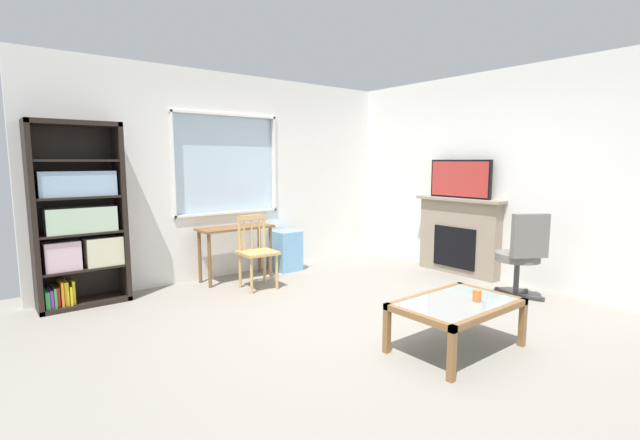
# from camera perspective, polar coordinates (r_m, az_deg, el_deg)

# --- Properties ---
(ground) EXTENTS (6.04, 6.12, 0.02)m
(ground) POSITION_cam_1_polar(r_m,az_deg,el_deg) (4.46, 5.12, -13.15)
(ground) COLOR gray
(wall_back_with_window) EXTENTS (5.04, 0.15, 2.72)m
(wall_back_with_window) POSITION_cam_1_polar(r_m,az_deg,el_deg) (6.29, -10.99, 5.35)
(wall_back_with_window) COLOR white
(wall_back_with_window) RESTS_ON ground
(wall_right) EXTENTS (0.12, 5.32, 2.72)m
(wall_right) POSITION_cam_1_polar(r_m,az_deg,el_deg) (6.24, 22.80, 5.09)
(wall_right) COLOR white
(wall_right) RESTS_ON ground
(bookshelf) EXTENTS (0.90, 0.38, 1.98)m
(bookshelf) POSITION_cam_1_polar(r_m,az_deg,el_deg) (5.45, -28.41, -0.09)
(bookshelf) COLOR black
(bookshelf) RESTS_ON ground
(desk_under_window) EXTENTS (0.98, 0.40, 0.71)m
(desk_under_window) POSITION_cam_1_polar(r_m,az_deg,el_deg) (5.97, -10.73, -2.03)
(desk_under_window) COLOR brown
(desk_under_window) RESTS_ON ground
(wooden_chair) EXTENTS (0.45, 0.43, 0.90)m
(wooden_chair) POSITION_cam_1_polar(r_m,az_deg,el_deg) (5.56, -8.10, -3.95)
(wooden_chair) COLOR tan
(wooden_chair) RESTS_ON ground
(plastic_drawer_unit) EXTENTS (0.35, 0.40, 0.57)m
(plastic_drawer_unit) POSITION_cam_1_polar(r_m,az_deg,el_deg) (6.48, -4.45, -3.87)
(plastic_drawer_unit) COLOR #72ADDB
(plastic_drawer_unit) RESTS_ON ground
(fireplace) EXTENTS (0.26, 1.29, 1.06)m
(fireplace) POSITION_cam_1_polar(r_m,az_deg,el_deg) (6.49, 17.26, -1.93)
(fireplace) COLOR gray
(fireplace) RESTS_ON ground
(tv) EXTENTS (0.06, 0.93, 0.52)m
(tv) POSITION_cam_1_polar(r_m,az_deg,el_deg) (6.40, 17.45, 5.03)
(tv) COLOR black
(tv) RESTS_ON fireplace
(office_chair) EXTENTS (0.61, 0.62, 1.00)m
(office_chair) POSITION_cam_1_polar(r_m,az_deg,el_deg) (5.48, 24.41, -3.74)
(office_chair) COLOR slate
(office_chair) RESTS_ON ground
(coffee_table) EXTENTS (1.05, 0.67, 0.41)m
(coffee_table) POSITION_cam_1_polar(r_m,az_deg,el_deg) (3.92, 17.06, -10.64)
(coffee_table) COLOR #8C9E99
(coffee_table) RESTS_ON ground
(sippy_cup) EXTENTS (0.07, 0.07, 0.09)m
(sippy_cup) POSITION_cam_1_polar(r_m,az_deg,el_deg) (3.95, 19.42, -9.09)
(sippy_cup) COLOR orange
(sippy_cup) RESTS_ON coffee_table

